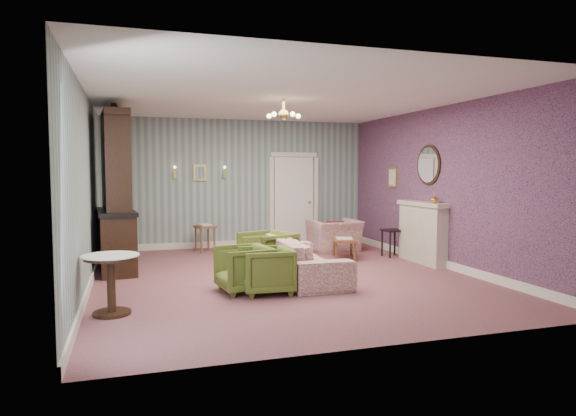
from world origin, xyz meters
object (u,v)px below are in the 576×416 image
object	(u,v)px
olive_chair_c	(268,251)
dresser	(115,187)
wingback_chair	(335,230)
olive_chair_b	(244,267)
side_table_black	(392,243)
fireplace	(422,232)
olive_chair_a	(266,268)
sofa_chintz	(304,252)
coffee_table	(344,248)
pedestal_table	(111,285)

from	to	relation	value
olive_chair_c	dresser	world-z (taller)	dresser
wingback_chair	dresser	bearing A→B (deg)	8.86
olive_chair_b	dresser	xyz separation A→B (m)	(-1.79, 2.23, 1.09)
dresser	side_table_black	bearing A→B (deg)	-7.59
olive_chair_b	fireplace	world-z (taller)	fireplace
olive_chair_a	wingback_chair	distance (m)	4.05
olive_chair_b	side_table_black	size ratio (longest dim) A/B	1.31
olive_chair_a	olive_chair_c	size ratio (longest dim) A/B	0.91
olive_chair_c	sofa_chintz	world-z (taller)	sofa_chintz
olive_chair_c	wingback_chair	xyz separation A→B (m)	(2.03, 1.95, 0.05)
wingback_chair	fireplace	bearing A→B (deg)	117.68
coffee_table	pedestal_table	world-z (taller)	pedestal_table
sofa_chintz	side_table_black	world-z (taller)	sofa_chintz
olive_chair_b	fireplace	distance (m)	3.93
olive_chair_b	pedestal_table	xyz separation A→B (m)	(-1.78, -0.66, 0.00)
olive_chair_a	fireplace	xyz separation A→B (m)	(3.44, 1.44, 0.22)
sofa_chintz	pedestal_table	xyz separation A→B (m)	(-2.90, -1.24, -0.07)
side_table_black	wingback_chair	bearing A→B (deg)	127.44
olive_chair_b	wingback_chair	world-z (taller)	wingback_chair
olive_chair_c	side_table_black	size ratio (longest dim) A/B	1.42
olive_chair_c	wingback_chair	distance (m)	2.81
olive_chair_a	side_table_black	world-z (taller)	olive_chair_a
sofa_chintz	side_table_black	size ratio (longest dim) A/B	4.01
wingback_chair	side_table_black	size ratio (longest dim) A/B	1.84
fireplace	olive_chair_c	bearing A→B (deg)	-177.58
pedestal_table	wingback_chair	bearing A→B (deg)	39.86
olive_chair_a	olive_chair_b	size ratio (longest dim) A/B	0.99
wingback_chair	dresser	xyz separation A→B (m)	(-4.48, -0.84, 1.00)
coffee_table	pedestal_table	distance (m)	5.09
wingback_chair	pedestal_table	size ratio (longest dim) A/B	1.40
olive_chair_a	sofa_chintz	bearing A→B (deg)	135.63
olive_chair_a	fireplace	bearing A→B (deg)	116.09
dresser	olive_chair_a	bearing A→B (deg)	-54.47
sofa_chintz	wingback_chair	xyz separation A→B (m)	(1.57, 2.49, 0.01)
sofa_chintz	wingback_chair	distance (m)	2.94
fireplace	pedestal_table	distance (m)	5.83
olive_chair_a	wingback_chair	xyz separation A→B (m)	(2.41, 3.25, 0.09)
olive_chair_c	side_table_black	xyz separation A→B (m)	(2.85, 0.88, -0.12)
dresser	coffee_table	size ratio (longest dim) A/B	3.62
wingback_chair	fireplace	world-z (taller)	fireplace
sofa_chintz	side_table_black	xyz separation A→B (m)	(2.39, 1.42, -0.16)
coffee_table	side_table_black	bearing A→B (deg)	-5.76
wingback_chair	dresser	world-z (taller)	dresser
side_table_black	pedestal_table	size ratio (longest dim) A/B	0.76
olive_chair_b	olive_chair_a	bearing A→B (deg)	49.67
side_table_black	pedestal_table	distance (m)	5.92
olive_chair_a	fireplace	distance (m)	3.73
wingback_chair	olive_chair_c	bearing A→B (deg)	42.00
olive_chair_a	olive_chair_b	bearing A→B (deg)	-119.71
dresser	wingback_chair	bearing A→B (deg)	5.49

